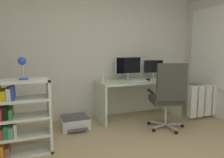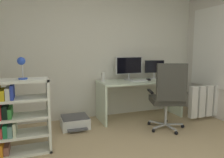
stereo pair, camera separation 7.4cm
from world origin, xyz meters
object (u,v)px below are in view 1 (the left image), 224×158
Objects in this scene: printer at (75,122)px; radiator at (210,100)px; desktop_speaker at (102,77)px; bookshelf at (8,119)px; computer_mouse at (148,79)px; monitor_secondary at (153,68)px; monitor_main at (128,66)px; desk_lamp at (22,64)px; office_chair at (168,94)px; desk at (139,90)px; keyboard at (137,80)px.

printer is 0.48× the size of radiator.
bookshelf is (-1.54, -0.86, -0.34)m from desktop_speaker.
desktop_speaker is (-0.88, 0.16, 0.07)m from computer_mouse.
monitor_secondary is 0.38m from computer_mouse.
monitor_main is at bearing 13.03° from printer.
monitor_secondary reaches higher than desktop_speaker.
monitor_secondary is 1.44× the size of desk_lamp.
desktop_speaker is at bearing 133.41° from office_chair.
desk_lamp reaches higher than monitor_secondary.
computer_mouse is 2.53m from bookshelf.
desk_lamp reaches higher than desk.
bookshelf is at bearing -161.20° from monitor_secondary.
keyboard is 0.30× the size of office_chair.
desk_lamp is at bearing -139.69° from printer.
monitor_main is at bearing 161.52° from computer_mouse.
printer is at bearing -171.26° from monitor_secondary.
desktop_speaker is 0.61× the size of desk_lamp.
office_chair reaches higher than desktop_speaker.
monitor_secondary reaches higher than bookshelf.
computer_mouse is 2.36m from desk_lamp.
desk_lamp is at bearing -159.66° from desk.
keyboard is at bearing -156.31° from monitor_secondary.
keyboard is (-0.48, -0.21, -0.21)m from monitor_secondary.
radiator is at bearing -37.81° from monitor_secondary.
monitor_secondary is at bearing 23.40° from keyboard.
monitor_main reaches higher than desktop_speaker.
office_chair is at bearing -46.59° from desktop_speaker.
bookshelf reaches higher than computer_mouse.
radiator is (0.88, -0.68, -0.60)m from monitor_secondary.
desk is at bearing -7.62° from desktop_speaker.
computer_mouse is at bearing -21.72° from desk.
desk_lamp is at bearing -160.93° from keyboard.
printer is at bearing -159.70° from desktop_speaker.
desktop_speaker is 0.17× the size of radiator.
computer_mouse is 1.29m from radiator.
bookshelf is at bearing 179.78° from desk_lamp.
desk reaches higher than printer.
monitor_main reaches higher than bookshelf.
desk is 4.01× the size of monitor_secondary.
desk is 9.50× the size of desktop_speaker.
office_chair is at bearing -81.98° from desk.
desk_lamp is at bearing -0.22° from bookshelf.
desk is 1.43× the size of office_chair.
printer is (-1.71, -0.26, -0.86)m from monitor_secondary.
office_chair is at bearing -73.18° from monitor_main.
keyboard is at bearing -138.91° from desk.
monitor_main is 0.58m from desktop_speaker.
monitor_secondary is at bearing 8.74° from printer.
keyboard is at bearing -14.12° from desktop_speaker.
radiator is at bearing -17.57° from desktop_speaker.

